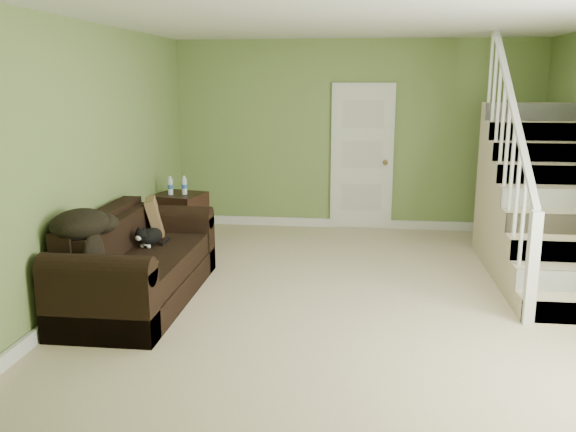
% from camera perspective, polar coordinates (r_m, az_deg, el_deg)
% --- Properties ---
extents(floor, '(5.00, 5.50, 0.01)m').
position_cam_1_polar(floor, '(6.13, 5.74, -7.10)').
color(floor, tan).
rests_on(floor, ground).
extents(ceiling, '(5.00, 5.50, 0.01)m').
position_cam_1_polar(ceiling, '(5.79, 6.34, 17.86)').
color(ceiling, white).
rests_on(ceiling, wall_back).
extents(wall_back, '(5.00, 0.04, 2.60)m').
position_cam_1_polar(wall_back, '(8.56, 6.32, 7.47)').
color(wall_back, '#76914E').
rests_on(wall_back, floor).
extents(wall_front, '(5.00, 0.04, 2.60)m').
position_cam_1_polar(wall_front, '(3.12, 5.24, -1.70)').
color(wall_front, '#76914E').
rests_on(wall_front, floor).
extents(wall_left, '(0.04, 5.50, 2.60)m').
position_cam_1_polar(wall_left, '(6.36, -17.19, 5.18)').
color(wall_left, '#76914E').
rests_on(wall_left, floor).
extents(baseboard_back, '(5.00, 0.04, 0.12)m').
position_cam_1_polar(baseboard_back, '(8.73, 6.12, -0.68)').
color(baseboard_back, white).
rests_on(baseboard_back, floor).
extents(baseboard_left, '(0.04, 5.50, 0.12)m').
position_cam_1_polar(baseboard_left, '(6.62, -16.25, -5.51)').
color(baseboard_left, white).
rests_on(baseboard_left, floor).
extents(door, '(0.86, 0.12, 2.02)m').
position_cam_1_polar(door, '(8.54, 6.94, 5.46)').
color(door, white).
rests_on(door, floor).
extents(staircase, '(1.00, 2.51, 2.82)m').
position_cam_1_polar(staircase, '(7.15, 22.22, 0.21)').
color(staircase, tan).
rests_on(staircase, floor).
extents(sofa, '(0.93, 2.15, 0.85)m').
position_cam_1_polar(sofa, '(5.98, -14.04, -4.68)').
color(sofa, black).
rests_on(sofa, floor).
extents(side_table, '(0.67, 0.67, 0.89)m').
position_cam_1_polar(side_table, '(7.83, -10.06, -0.29)').
color(side_table, black).
rests_on(side_table, floor).
extents(cat, '(0.25, 0.49, 0.23)m').
position_cam_1_polar(cat, '(6.16, -12.80, -1.93)').
color(cat, black).
rests_on(cat, sofa).
extents(banana, '(0.14, 0.20, 0.06)m').
position_cam_1_polar(banana, '(5.44, -12.90, -4.55)').
color(banana, yellow).
rests_on(banana, sofa).
extents(throw_pillow, '(0.30, 0.43, 0.41)m').
position_cam_1_polar(throw_pillow, '(6.61, -12.36, -0.06)').
color(throw_pillow, '#553522').
rests_on(throw_pillow, sofa).
extents(throw_blanket, '(0.58, 0.69, 0.25)m').
position_cam_1_polar(throw_blanket, '(5.43, -18.91, -0.70)').
color(throw_blanket, black).
rests_on(throw_blanket, sofa).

